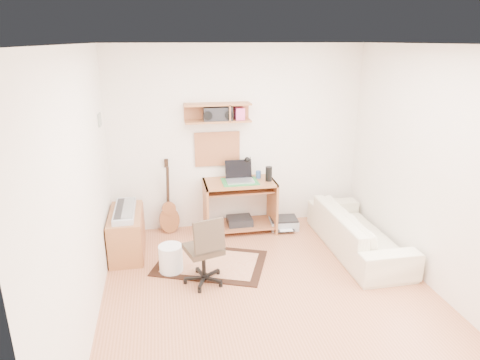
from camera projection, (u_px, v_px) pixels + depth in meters
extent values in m
cube|color=#BF764F|center=(272.00, 298.00, 4.54)|extent=(3.60, 4.00, 0.01)
cube|color=white|center=(279.00, 44.00, 3.72)|extent=(3.60, 4.00, 0.01)
cube|color=white|center=(238.00, 139.00, 6.00)|extent=(3.60, 0.01, 2.60)
cube|color=white|center=(82.00, 195.00, 3.81)|extent=(0.01, 4.00, 2.60)
cube|color=white|center=(440.00, 173.00, 4.45)|extent=(0.01, 4.00, 2.60)
cube|color=#A8673B|center=(218.00, 113.00, 5.70)|extent=(0.90, 0.25, 0.26)
cube|color=tan|center=(217.00, 149.00, 5.96)|extent=(0.64, 0.03, 0.49)
cube|color=#4C8CBF|center=(100.00, 120.00, 5.08)|extent=(0.02, 0.20, 0.15)
cylinder|color=black|center=(269.00, 174.00, 5.90)|extent=(0.09, 0.09, 0.21)
cylinder|color=#2E508B|center=(258.00, 175.00, 6.03)|extent=(0.07, 0.07, 0.11)
cube|color=black|center=(218.00, 114.00, 5.70)|extent=(0.39, 0.18, 0.20)
cube|color=beige|center=(211.00, 263.00, 5.23)|extent=(1.53, 1.29, 0.02)
cube|color=#A8673B|center=(127.00, 233.00, 5.42)|extent=(0.40, 0.90, 0.55)
cube|color=#B2B5BA|center=(125.00, 211.00, 5.32)|extent=(0.25, 0.79, 0.07)
cylinder|color=white|center=(171.00, 259.00, 5.00)|extent=(0.37, 0.37, 0.34)
cube|color=#A5A8AA|center=(284.00, 222.00, 6.19)|extent=(0.42, 0.34, 0.15)
imported|color=beige|center=(359.00, 225.00, 5.46)|extent=(0.54, 1.85, 0.72)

